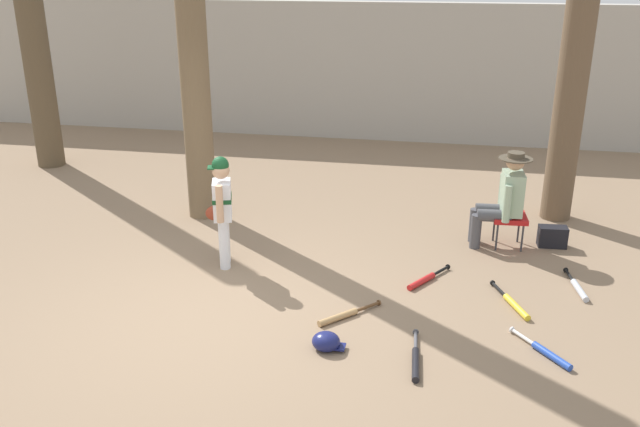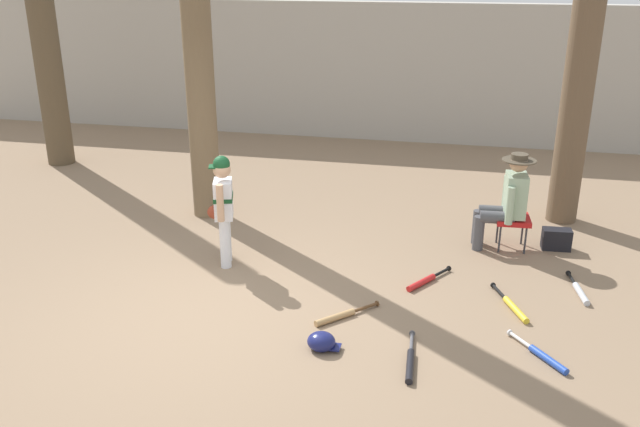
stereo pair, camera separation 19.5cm
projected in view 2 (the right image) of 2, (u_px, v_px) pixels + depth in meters
name	position (u px, v px, depth m)	size (l,w,h in m)	color
ground_plane	(210.00, 316.00, 6.77)	(60.00, 60.00, 0.00)	#897056
concrete_back_wall	(346.00, 71.00, 13.05)	(18.00, 0.36, 2.58)	#ADA89E
tree_near_player	(196.00, 22.00, 8.53)	(0.65, 0.65, 5.87)	brown
tree_behind_spectator	(588.00, 13.00, 8.27)	(0.61, 0.61, 6.05)	brown
young_ballplayer	(223.00, 203.00, 7.66)	(0.43, 0.57, 1.31)	white
folding_stool	(513.00, 220.00, 8.20)	(0.43, 0.43, 0.41)	red
seated_spectator	(507.00, 199.00, 8.12)	(0.67, 0.53, 1.20)	#47474C
handbag_beside_stool	(556.00, 239.00, 8.26)	(0.34, 0.18, 0.26)	black
tree_far_left	(41.00, 11.00, 10.87)	(0.59, 0.59, 5.64)	brown
bat_yellow_trainer	(513.00, 307.00, 6.87)	(0.37, 0.76, 0.07)	yellow
bat_red_barrel	(425.00, 281.00, 7.42)	(0.45, 0.66, 0.07)	red
bat_black_composite	(410.00, 362.00, 5.94)	(0.11, 0.80, 0.07)	black
bat_blue_youth	(544.00, 356.00, 6.02)	(0.50, 0.62, 0.07)	#2347AD
bat_wood_tan	(340.00, 316.00, 6.70)	(0.57, 0.59, 0.07)	tan
bat_aluminum_silver	(580.00, 291.00, 7.19)	(0.17, 0.72, 0.07)	#B7BCC6
batting_helmet_navy	(322.00, 342.00, 6.17)	(0.31, 0.24, 0.18)	navy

